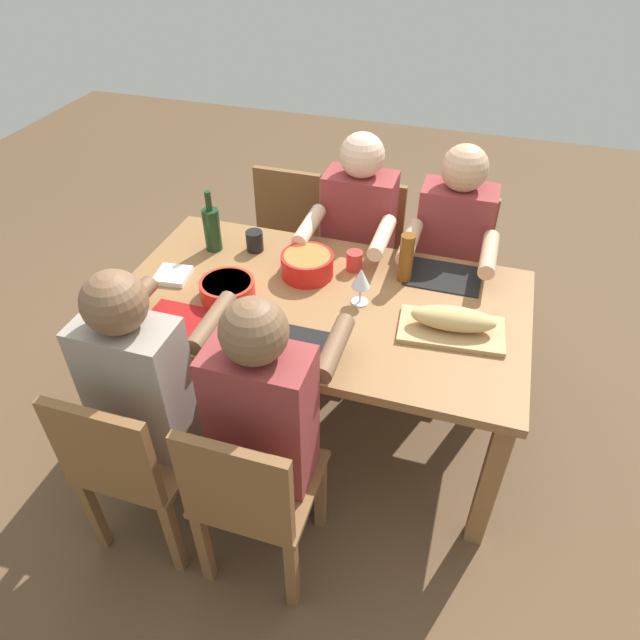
# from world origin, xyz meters

# --- Properties ---
(ground_plane) EXTENTS (8.00, 8.00, 0.00)m
(ground_plane) POSITION_xyz_m (0.00, 0.00, 0.00)
(ground_plane) COLOR brown
(dining_table) EXTENTS (1.69, 0.94, 0.74)m
(dining_table) POSITION_xyz_m (0.00, 0.00, 0.65)
(dining_table) COLOR olive
(dining_table) RESTS_ON ground_plane
(chair_far_center) EXTENTS (0.40, 0.40, 0.85)m
(chair_far_center) POSITION_xyz_m (0.00, 0.79, 0.48)
(chair_far_center) COLOR brown
(chair_far_center) RESTS_ON ground_plane
(diner_far_center) EXTENTS (0.41, 0.53, 1.20)m
(diner_far_center) POSITION_xyz_m (-0.00, 0.61, 0.70)
(diner_far_center) COLOR #2D2D38
(diner_far_center) RESTS_ON ground_plane
(chair_far_right) EXTENTS (0.40, 0.40, 0.85)m
(chair_far_right) POSITION_xyz_m (0.46, 0.79, 0.48)
(chair_far_right) COLOR brown
(chair_far_right) RESTS_ON ground_plane
(diner_far_right) EXTENTS (0.41, 0.53, 1.20)m
(diner_far_right) POSITION_xyz_m (0.46, 0.61, 0.70)
(diner_far_right) COLOR #2D2D38
(diner_far_right) RESTS_ON ground_plane
(chair_near_left) EXTENTS (0.40, 0.40, 0.85)m
(chair_near_left) POSITION_xyz_m (-0.46, -0.79, 0.48)
(chair_near_left) COLOR brown
(chair_near_left) RESTS_ON ground_plane
(diner_near_left) EXTENTS (0.41, 0.53, 1.20)m
(diner_near_left) POSITION_xyz_m (-0.46, -0.61, 0.70)
(diner_near_left) COLOR #2D2D38
(diner_near_left) RESTS_ON ground_plane
(chair_near_center) EXTENTS (0.40, 0.40, 0.85)m
(chair_near_center) POSITION_xyz_m (0.00, -0.79, 0.48)
(chair_near_center) COLOR brown
(chair_near_center) RESTS_ON ground_plane
(diner_near_center) EXTENTS (0.41, 0.53, 1.20)m
(diner_near_center) POSITION_xyz_m (0.00, -0.61, 0.70)
(diner_near_center) COLOR #2D2D38
(diner_near_center) RESTS_ON ground_plane
(chair_far_left) EXTENTS (0.40, 0.40, 0.85)m
(chair_far_left) POSITION_xyz_m (-0.46, 0.79, 0.48)
(chair_far_left) COLOR brown
(chair_far_left) RESTS_ON ground_plane
(serving_bowl_salad) EXTENTS (0.23, 0.23, 0.07)m
(serving_bowl_salad) POSITION_xyz_m (-0.37, -0.09, 0.78)
(serving_bowl_salad) COLOR red
(serving_bowl_salad) RESTS_ON dining_table
(serving_bowl_fruit) EXTENTS (0.23, 0.23, 0.10)m
(serving_bowl_fruit) POSITION_xyz_m (-0.11, 0.15, 0.80)
(serving_bowl_fruit) COLOR red
(serving_bowl_fruit) RESTS_ON dining_table
(cutting_board) EXTENTS (0.42, 0.25, 0.02)m
(cutting_board) POSITION_xyz_m (0.54, -0.05, 0.75)
(cutting_board) COLOR tan
(cutting_board) RESTS_ON dining_table
(bread_loaf) EXTENTS (0.33, 0.14, 0.09)m
(bread_loaf) POSITION_xyz_m (0.54, -0.05, 0.81)
(bread_loaf) COLOR tan
(bread_loaf) RESTS_ON cutting_board
(wine_bottle) EXTENTS (0.08, 0.08, 0.29)m
(wine_bottle) POSITION_xyz_m (-0.58, 0.23, 0.85)
(wine_bottle) COLOR #193819
(wine_bottle) RESTS_ON dining_table
(beer_bottle) EXTENTS (0.06, 0.06, 0.22)m
(beer_bottle) POSITION_xyz_m (0.30, 0.24, 0.85)
(beer_bottle) COLOR brown
(beer_bottle) RESTS_ON dining_table
(wine_glass) EXTENTS (0.08, 0.08, 0.17)m
(wine_glass) POSITION_xyz_m (0.16, 0.03, 0.86)
(wine_glass) COLOR silver
(wine_glass) RESTS_ON dining_table
(cup_far_center) EXTENTS (0.07, 0.07, 0.09)m
(cup_far_center) POSITION_xyz_m (0.08, 0.25, 0.78)
(cup_far_center) COLOR red
(cup_far_center) RESTS_ON dining_table
(placemat_far_right) EXTENTS (0.32, 0.23, 0.01)m
(placemat_far_right) POSITION_xyz_m (0.46, 0.31, 0.74)
(placemat_far_right) COLOR black
(placemat_far_right) RESTS_ON dining_table
(placemat_near_left) EXTENTS (0.32, 0.23, 0.01)m
(placemat_near_left) POSITION_xyz_m (-0.46, -0.31, 0.74)
(placemat_near_left) COLOR maroon
(placemat_near_left) RESTS_ON dining_table
(placemat_near_center) EXTENTS (0.32, 0.23, 0.01)m
(placemat_near_center) POSITION_xyz_m (0.00, -0.31, 0.74)
(placemat_near_center) COLOR black
(placemat_near_center) RESTS_ON dining_table
(cup_far_left) EXTENTS (0.08, 0.08, 0.10)m
(cup_far_left) POSITION_xyz_m (-0.40, 0.27, 0.79)
(cup_far_left) COLOR black
(cup_far_left) RESTS_ON dining_table
(napkin_stack) EXTENTS (0.16, 0.16, 0.02)m
(napkin_stack) POSITION_xyz_m (-0.65, -0.04, 0.75)
(napkin_stack) COLOR white
(napkin_stack) RESTS_ON dining_table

